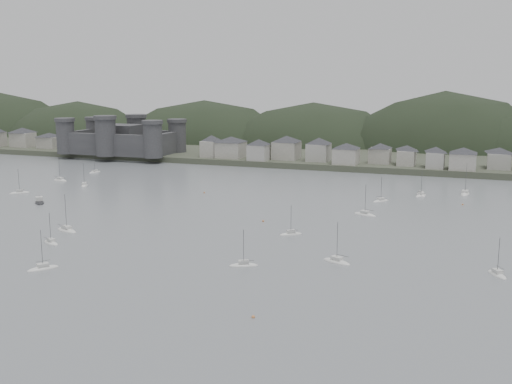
% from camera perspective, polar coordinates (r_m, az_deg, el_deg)
% --- Properties ---
extents(ground, '(900.00, 900.00, 0.00)m').
position_cam_1_polar(ground, '(144.50, -10.39, -7.45)').
color(ground, slate).
rests_on(ground, ground).
extents(far_shore_land, '(900.00, 250.00, 3.00)m').
position_cam_1_polar(far_shore_land, '(421.18, 10.40, 4.52)').
color(far_shore_land, '#383D2D').
rests_on(far_shore_land, ground).
extents(forested_ridge, '(851.55, 103.94, 102.57)m').
position_cam_1_polar(forested_ridge, '(396.85, 10.39, 2.30)').
color(forested_ridge, black).
rests_on(forested_ridge, ground).
extents(castle, '(66.00, 43.00, 20.00)m').
position_cam_1_polar(castle, '(355.23, -12.49, 4.90)').
color(castle, '#37373A').
rests_on(castle, far_shore_land).
extents(waterfront_town, '(451.48, 28.46, 12.92)m').
position_cam_1_polar(waterfront_town, '(304.08, 16.22, 3.39)').
color(waterfront_town, gray).
rests_on(waterfront_town, far_shore_land).
extents(sailboat_lead, '(8.50, 5.37, 11.10)m').
position_cam_1_polar(sailboat_lead, '(203.95, 10.20, -2.11)').
color(sailboat_lead, white).
rests_on(sailboat_lead, ground).
extents(moored_fleet, '(267.35, 143.63, 13.53)m').
position_cam_1_polar(moored_fleet, '(200.10, -2.73, -2.19)').
color(moored_fleet, white).
rests_on(moored_fleet, ground).
extents(motor_launch_far, '(8.06, 8.18, 4.01)m').
position_cam_1_polar(motor_launch_far, '(233.94, -19.68, -0.92)').
color(motor_launch_far, black).
rests_on(motor_launch_far, ground).
extents(mooring_buoys, '(156.86, 124.52, 0.70)m').
position_cam_1_polar(mooring_buoys, '(188.28, 2.37, -3.01)').
color(mooring_buoys, '#D08045').
rests_on(mooring_buoys, ground).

